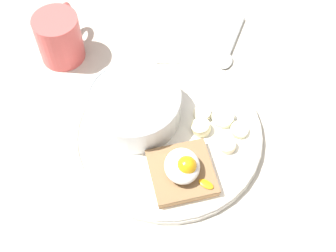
{
  "coord_description": "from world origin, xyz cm",
  "views": [
    {
      "loc": [
        38.26,
        -3.62,
        65.18
      ],
      "look_at": [
        0.0,
        0.0,
        5.0
      ],
      "focal_mm": 50.0,
      "sensor_mm": 36.0,
      "label": 1
    }
  ],
  "objects_px": {
    "poached_egg": "(183,166)",
    "spoon": "(230,49)",
    "banana_slice_left": "(239,130)",
    "banana_slice_inner": "(227,145)",
    "coffee_mug": "(59,37)",
    "toast_slice": "(182,172)",
    "banana_slice_back": "(223,117)",
    "banana_slice_right": "(202,114)",
    "banana_slice_front": "(201,127)",
    "oatmeal_bowl": "(134,106)"
  },
  "relations": [
    {
      "from": "banana_slice_left",
      "to": "banana_slice_right",
      "type": "height_order",
      "value": "banana_slice_right"
    },
    {
      "from": "banana_slice_left",
      "to": "banana_slice_inner",
      "type": "xyz_separation_m",
      "value": [
        0.03,
        -0.02,
        0.0
      ]
    },
    {
      "from": "coffee_mug",
      "to": "spoon",
      "type": "bearing_deg",
      "value": 86.45
    },
    {
      "from": "oatmeal_bowl",
      "to": "spoon",
      "type": "height_order",
      "value": "oatmeal_bowl"
    },
    {
      "from": "banana_slice_left",
      "to": "coffee_mug",
      "type": "relative_size",
      "value": 0.37
    },
    {
      "from": "banana_slice_front",
      "to": "banana_slice_left",
      "type": "distance_m",
      "value": 0.06
    },
    {
      "from": "toast_slice",
      "to": "banana_slice_front",
      "type": "bearing_deg",
      "value": 153.06
    },
    {
      "from": "banana_slice_back",
      "to": "coffee_mug",
      "type": "height_order",
      "value": "coffee_mug"
    },
    {
      "from": "banana_slice_back",
      "to": "banana_slice_right",
      "type": "distance_m",
      "value": 0.03
    },
    {
      "from": "banana_slice_left",
      "to": "spoon",
      "type": "bearing_deg",
      "value": 174.39
    },
    {
      "from": "toast_slice",
      "to": "spoon",
      "type": "height_order",
      "value": "toast_slice"
    },
    {
      "from": "banana_slice_back",
      "to": "spoon",
      "type": "relative_size",
      "value": 0.4
    },
    {
      "from": "banana_slice_left",
      "to": "banana_slice_inner",
      "type": "height_order",
      "value": "banana_slice_inner"
    },
    {
      "from": "poached_egg",
      "to": "banana_slice_back",
      "type": "relative_size",
      "value": 1.41
    },
    {
      "from": "banana_slice_front",
      "to": "spoon",
      "type": "relative_size",
      "value": 0.31
    },
    {
      "from": "banana_slice_front",
      "to": "banana_slice_back",
      "type": "xyz_separation_m",
      "value": [
        -0.02,
        0.04,
        -0.0
      ]
    },
    {
      "from": "poached_egg",
      "to": "spoon",
      "type": "bearing_deg",
      "value": 155.17
    },
    {
      "from": "banana_slice_front",
      "to": "banana_slice_back",
      "type": "relative_size",
      "value": 0.78
    },
    {
      "from": "oatmeal_bowl",
      "to": "banana_slice_back",
      "type": "relative_size",
      "value": 2.92
    },
    {
      "from": "coffee_mug",
      "to": "banana_slice_back",
      "type": "bearing_deg",
      "value": 56.46
    },
    {
      "from": "banana_slice_front",
      "to": "banana_slice_back",
      "type": "distance_m",
      "value": 0.04
    },
    {
      "from": "banana_slice_right",
      "to": "banana_slice_left",
      "type": "bearing_deg",
      "value": 56.47
    },
    {
      "from": "banana_slice_left",
      "to": "banana_slice_back",
      "type": "bearing_deg",
      "value": -139.29
    },
    {
      "from": "toast_slice",
      "to": "banana_slice_left",
      "type": "xyz_separation_m",
      "value": [
        -0.07,
        0.1,
        -0.0
      ]
    },
    {
      "from": "coffee_mug",
      "to": "oatmeal_bowl",
      "type": "bearing_deg",
      "value": 38.44
    },
    {
      "from": "toast_slice",
      "to": "poached_egg",
      "type": "bearing_deg",
      "value": 51.1
    },
    {
      "from": "banana_slice_left",
      "to": "banana_slice_right",
      "type": "distance_m",
      "value": 0.06
    },
    {
      "from": "toast_slice",
      "to": "coffee_mug",
      "type": "bearing_deg",
      "value": -145.34
    },
    {
      "from": "oatmeal_bowl",
      "to": "toast_slice",
      "type": "height_order",
      "value": "oatmeal_bowl"
    },
    {
      "from": "oatmeal_bowl",
      "to": "banana_slice_right",
      "type": "height_order",
      "value": "oatmeal_bowl"
    },
    {
      "from": "toast_slice",
      "to": "poached_egg",
      "type": "distance_m",
      "value": 0.02
    },
    {
      "from": "oatmeal_bowl",
      "to": "banana_slice_inner",
      "type": "bearing_deg",
      "value": 62.39
    },
    {
      "from": "banana_slice_inner",
      "to": "spoon",
      "type": "bearing_deg",
      "value": 168.73
    },
    {
      "from": "poached_egg",
      "to": "banana_slice_right",
      "type": "relative_size",
      "value": 2.24
    },
    {
      "from": "banana_slice_right",
      "to": "banana_slice_inner",
      "type": "height_order",
      "value": "same"
    },
    {
      "from": "oatmeal_bowl",
      "to": "banana_slice_inner",
      "type": "relative_size",
      "value": 4.7
    },
    {
      "from": "spoon",
      "to": "banana_slice_back",
      "type": "bearing_deg",
      "value": -14.32
    },
    {
      "from": "poached_egg",
      "to": "banana_slice_inner",
      "type": "bearing_deg",
      "value": 119.97
    },
    {
      "from": "oatmeal_bowl",
      "to": "banana_slice_front",
      "type": "height_order",
      "value": "oatmeal_bowl"
    },
    {
      "from": "spoon",
      "to": "banana_slice_front",
      "type": "bearing_deg",
      "value": -24.44
    },
    {
      "from": "spoon",
      "to": "banana_slice_inner",
      "type": "bearing_deg",
      "value": -11.27
    },
    {
      "from": "oatmeal_bowl",
      "to": "spoon",
      "type": "distance_m",
      "value": 0.22
    },
    {
      "from": "banana_slice_left",
      "to": "banana_slice_inner",
      "type": "bearing_deg",
      "value": -41.73
    },
    {
      "from": "banana_slice_back",
      "to": "banana_slice_inner",
      "type": "xyz_separation_m",
      "value": [
        0.05,
        -0.0,
        -0.0
      ]
    },
    {
      "from": "banana_slice_right",
      "to": "coffee_mug",
      "type": "bearing_deg",
      "value": -125.4
    },
    {
      "from": "banana_slice_front",
      "to": "banana_slice_back",
      "type": "height_order",
      "value": "banana_slice_front"
    },
    {
      "from": "banana_slice_back",
      "to": "banana_slice_right",
      "type": "relative_size",
      "value": 1.58
    },
    {
      "from": "banana_slice_inner",
      "to": "spoon",
      "type": "relative_size",
      "value": 0.25
    },
    {
      "from": "banana_slice_front",
      "to": "banana_slice_right",
      "type": "distance_m",
      "value": 0.03
    },
    {
      "from": "poached_egg",
      "to": "oatmeal_bowl",
      "type": "bearing_deg",
      "value": -150.66
    }
  ]
}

